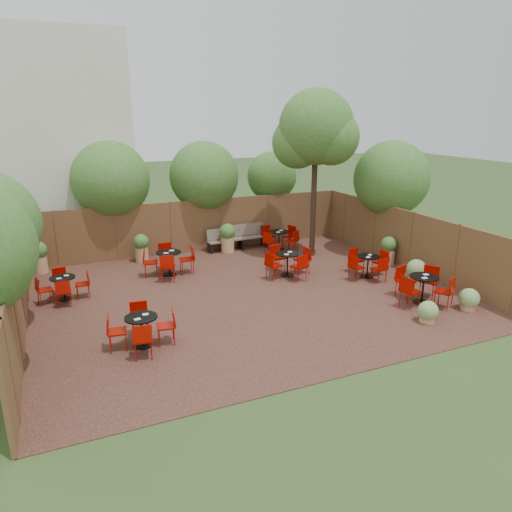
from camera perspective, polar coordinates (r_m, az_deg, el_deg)
name	(u,v)px	position (r m, az deg, el deg)	size (l,w,h in m)	color
ground	(248,295)	(14.07, -1.02, -4.68)	(80.00, 80.00, 0.00)	#354F23
courtyard_paving	(248,294)	(14.07, -1.02, -4.64)	(12.00, 10.00, 0.02)	#331814
fence_back	(198,226)	(18.29, -7.03, 3.63)	(12.00, 0.08, 2.00)	brown
fence_left	(19,293)	(12.85, -26.68, -3.98)	(0.08, 10.00, 2.00)	brown
fence_right	(411,241)	(16.86, 18.18, 1.73)	(0.08, 10.00, 2.00)	brown
neighbour_building	(60,144)	(20.14, -22.59, 12.36)	(5.00, 4.00, 8.00)	silver
overhang_foliage	(174,192)	(15.26, -9.91, 7.66)	(16.07, 10.98, 2.80)	#366621
courtyard_tree	(316,133)	(17.16, 7.25, 14.55)	(2.78, 2.68, 5.99)	black
park_bench_left	(225,239)	(18.35, -3.82, 2.03)	(1.43, 0.57, 0.86)	brown
park_bench_right	(247,236)	(18.67, -1.12, 2.47)	(1.55, 0.56, 0.95)	brown
bistro_tables	(258,271)	(14.67, 0.25, -1.84)	(10.83, 7.99, 0.92)	black
planters	(195,247)	(16.99, -7.42, 1.14)	(11.87, 4.44, 1.11)	tan
low_shrubs	(434,288)	(14.62, 20.67, -3.62)	(2.48, 3.17, 0.69)	tan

